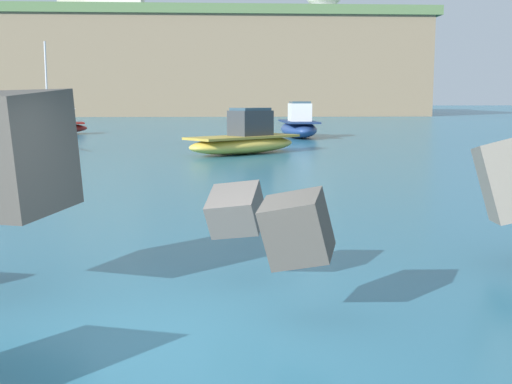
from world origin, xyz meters
TOP-DOWN VIEW (x-y plane):
  - ground_plane at (0.00, 0.00)m, footprint 400.00×400.00m
  - breakwater_jetty at (-1.21, 0.65)m, footprint 32.40×5.60m
  - boat_near_left at (1.71, 21.85)m, footprint 5.54×5.04m
  - boat_mid_centre at (-10.83, 37.36)m, footprint 6.14×3.60m
  - boat_mid_right at (5.44, 33.14)m, footprint 2.13×5.58m
  - headland_bluff at (-14.14, 96.02)m, footprint 86.59×37.40m

SIDE VIEW (x-z plane):
  - ground_plane at x=0.00m, z-range 0.00..0.00m
  - boat_mid_centre at x=-10.83m, z-range -2.53..3.43m
  - boat_near_left at x=1.71m, z-range -0.38..1.58m
  - boat_mid_right at x=5.44m, z-range -0.38..1.78m
  - breakwater_jetty at x=-1.21m, z-range -0.17..2.88m
  - headland_bluff at x=-14.14m, z-range 0.02..13.96m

